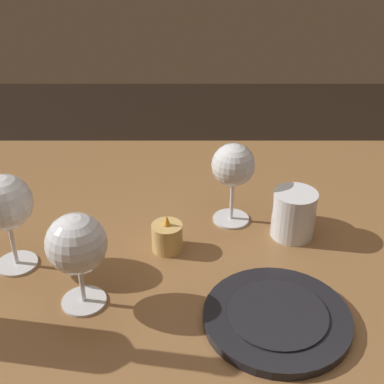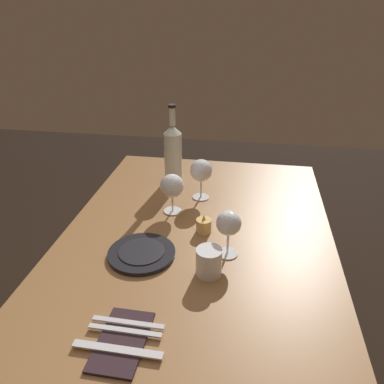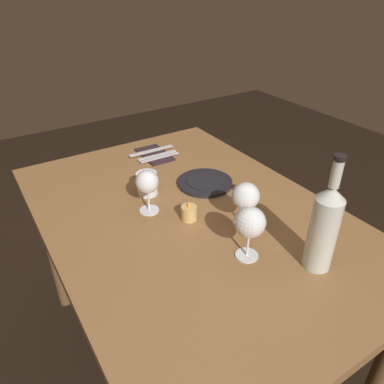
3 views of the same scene
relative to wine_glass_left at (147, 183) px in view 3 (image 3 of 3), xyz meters
name	(u,v)px [view 3 (image 3 of 3)]	position (x,y,z in m)	size (l,w,h in m)	color
ground_plane	(191,351)	(-0.09, -0.11, -0.85)	(6.00, 6.00, 0.00)	black
dining_table	(190,234)	(-0.09, -0.11, -0.20)	(1.30, 0.90, 0.74)	olive
wine_glass_left	(147,183)	(0.00, 0.00, 0.00)	(0.08, 0.08, 0.15)	white
wine_glass_right	(246,197)	(-0.23, -0.22, -0.01)	(0.09, 0.09, 0.15)	white
wine_glass_centre	(250,223)	(-0.35, -0.13, 0.01)	(0.09, 0.09, 0.16)	white
wine_bottle	(324,226)	(-0.48, -0.27, 0.02)	(0.07, 0.07, 0.33)	silver
water_tumbler	(147,184)	(0.10, -0.05, -0.07)	(0.08, 0.08, 0.08)	white
votive_candle	(189,213)	(-0.11, -0.09, -0.09)	(0.05, 0.05, 0.07)	#DBB266
dinner_plate	(205,182)	(0.05, -0.26, -0.10)	(0.21, 0.21, 0.02)	black
folded_napkin	(155,155)	(0.38, -0.22, -0.10)	(0.19, 0.11, 0.01)	#2D1E23
fork_inner	(157,155)	(0.35, -0.22, -0.10)	(0.02, 0.18, 0.00)	silver
fork_outer	(160,157)	(0.33, -0.22, -0.10)	(0.02, 0.18, 0.00)	silver
table_knife	(151,151)	(0.41, -0.22, -0.10)	(0.02, 0.21, 0.00)	silver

